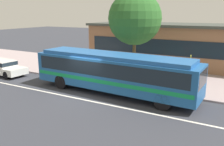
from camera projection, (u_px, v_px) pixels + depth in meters
ground_plane at (85, 95)px, 16.05m from camera, size 120.00×120.00×0.00m
sidewalk_slab at (127, 73)px, 21.61m from camera, size 60.00×8.00×0.12m
lane_stripe_center at (77, 98)px, 15.37m from camera, size 56.00×0.16×0.01m
transit_bus at (113, 71)px, 16.01m from camera, size 11.50×2.91×2.68m
sedan_behind_bus at (2, 66)px, 21.13m from camera, size 4.74×2.02×1.29m
pedestrian_waiting_near_sign at (149, 74)px, 16.98m from camera, size 0.48×0.48×1.68m
bus_stop_sign at (190, 70)px, 15.36m from camera, size 0.12×0.44×2.56m
street_tree_near_stop at (135, 18)px, 18.79m from camera, size 4.14×4.14×6.81m
station_building at (182, 45)px, 24.42m from camera, size 19.03×6.43×4.20m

